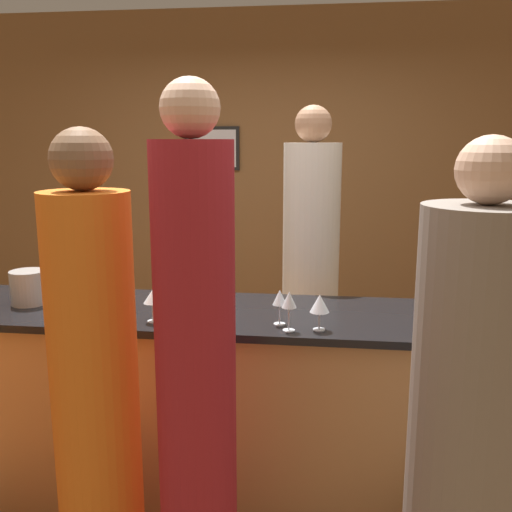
# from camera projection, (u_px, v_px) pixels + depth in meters

# --- Properties ---
(ground_plane) EXTENTS (14.00, 14.00, 0.00)m
(ground_plane) POSITION_uv_depth(u_px,v_px,m) (222.00, 501.00, 2.92)
(ground_plane) COLOR brown
(back_wall) EXTENTS (8.00, 0.08, 2.80)m
(back_wall) POSITION_uv_depth(u_px,v_px,m) (265.00, 193.00, 4.56)
(back_wall) COLOR brown
(back_wall) RESTS_ON ground_plane
(bar_counter) EXTENTS (2.76, 0.67, 1.02)m
(bar_counter) POSITION_uv_depth(u_px,v_px,m) (221.00, 409.00, 2.81)
(bar_counter) COLOR #B27F4C
(bar_counter) RESTS_ON ground_plane
(bartender) EXTENTS (0.33, 0.33, 2.01)m
(bartender) POSITION_uv_depth(u_px,v_px,m) (310.00, 289.00, 3.39)
(bartender) COLOR silver
(bartender) RESTS_ON ground_plane
(guest_0) EXTENTS (0.32, 0.32, 1.86)m
(guest_0) POSITION_uv_depth(u_px,v_px,m) (96.00, 394.00, 2.14)
(guest_0) COLOR orange
(guest_0) RESTS_ON ground_plane
(guest_1) EXTENTS (0.40, 0.40, 1.83)m
(guest_1) POSITION_uv_depth(u_px,v_px,m) (469.00, 438.00, 1.89)
(guest_1) COLOR gray
(guest_1) RESTS_ON ground_plane
(guest_2) EXTENTS (0.28, 0.28, 2.01)m
(guest_2) POSITION_uv_depth(u_px,v_px,m) (196.00, 387.00, 2.01)
(guest_2) COLOR maroon
(guest_2) RESTS_ON ground_plane
(wine_bottle_0) EXTENTS (0.07, 0.07, 0.28)m
(wine_bottle_0) POSITION_uv_depth(u_px,v_px,m) (443.00, 301.00, 2.50)
(wine_bottle_0) COLOR #19381E
(wine_bottle_0) RESTS_ON bar_counter
(ice_bucket) EXTENTS (0.17, 0.17, 0.17)m
(ice_bucket) POSITION_uv_depth(u_px,v_px,m) (29.00, 287.00, 2.82)
(ice_bucket) COLOR #9E9993
(ice_bucket) RESTS_ON bar_counter
(wine_glass_0) EXTENTS (0.06, 0.06, 0.16)m
(wine_glass_0) POSITION_uv_depth(u_px,v_px,m) (280.00, 299.00, 2.48)
(wine_glass_0) COLOR silver
(wine_glass_0) RESTS_ON bar_counter
(wine_glass_1) EXTENTS (0.08, 0.08, 0.16)m
(wine_glass_1) POSITION_uv_depth(u_px,v_px,m) (320.00, 304.00, 2.41)
(wine_glass_1) COLOR silver
(wine_glass_1) RESTS_ON bar_counter
(wine_glass_2) EXTENTS (0.08, 0.08, 0.15)m
(wine_glass_2) POSITION_uv_depth(u_px,v_px,m) (152.00, 297.00, 2.53)
(wine_glass_2) COLOR silver
(wine_glass_2) RESTS_ON bar_counter
(wine_glass_3) EXTENTS (0.08, 0.08, 0.15)m
(wine_glass_3) POSITION_uv_depth(u_px,v_px,m) (112.00, 286.00, 2.72)
(wine_glass_3) COLOR silver
(wine_glass_3) RESTS_ON bar_counter
(wine_glass_4) EXTENTS (0.06, 0.06, 0.17)m
(wine_glass_4) POSITION_uv_depth(u_px,v_px,m) (289.00, 301.00, 2.40)
(wine_glass_4) COLOR silver
(wine_glass_4) RESTS_ON bar_counter
(wine_glass_6) EXTENTS (0.06, 0.06, 0.15)m
(wine_glass_6) POSITION_uv_depth(u_px,v_px,m) (50.00, 300.00, 2.49)
(wine_glass_6) COLOR silver
(wine_glass_6) RESTS_ON bar_counter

